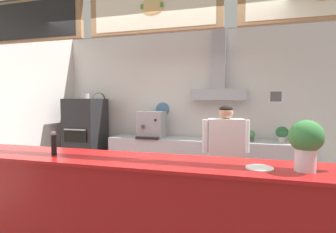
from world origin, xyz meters
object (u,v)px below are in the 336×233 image
object	(u,v)px
shop_worker	(225,161)
espresso_machine	(151,125)
basil_vase	(306,143)
potted_rosemary	(251,135)
potted_sage	(232,132)
condiment_plate	(260,168)
pizza_oven	(86,141)
pepper_grinder	(54,143)
potted_thyme	(282,133)

from	to	relation	value
shop_worker	espresso_machine	size ratio (longest dim) A/B	3.19
basil_vase	potted_rosemary	bearing A→B (deg)	97.16
shop_worker	espresso_machine	distance (m)	1.80
potted_sage	condiment_plate	distance (m)	2.39
shop_worker	condiment_plate	bearing A→B (deg)	92.45
espresso_machine	potted_sage	xyz separation A→B (m)	(1.45, 0.03, -0.10)
basil_vase	condiment_plate	bearing A→B (deg)	-176.55
pizza_oven	pepper_grinder	bearing A→B (deg)	-63.67
potted_thyme	condiment_plate	distance (m)	2.46
pepper_grinder	shop_worker	bearing A→B (deg)	38.40
pizza_oven	potted_rosemary	distance (m)	3.09
potted_sage	potted_rosemary	bearing A→B (deg)	-0.76
basil_vase	potted_thyme	bearing A→B (deg)	85.27
pizza_oven	shop_worker	bearing A→B (deg)	-19.69
basil_vase	pepper_grinder	bearing A→B (deg)	-179.37
espresso_machine	potted_sage	world-z (taller)	espresso_machine
pizza_oven	espresso_machine	bearing A→B (deg)	4.71
pizza_oven	potted_rosemary	xyz separation A→B (m)	(3.08, 0.13, 0.20)
shop_worker	potted_sage	world-z (taller)	shop_worker
pizza_oven	basil_vase	xyz separation A→B (m)	(3.37, -2.22, 0.47)
potted_thyme	espresso_machine	bearing A→B (deg)	-178.58
potted_thyme	basil_vase	xyz separation A→B (m)	(-0.20, -2.38, 0.22)
espresso_machine	potted_rosemary	distance (m)	1.77
pizza_oven	pepper_grinder	xyz separation A→B (m)	(1.11, -2.25, 0.37)
potted_rosemary	potted_sage	bearing A→B (deg)	179.24
potted_thyme	pepper_grinder	xyz separation A→B (m)	(-2.46, -2.41, 0.11)
pepper_grinder	potted_rosemary	bearing A→B (deg)	50.41
shop_worker	espresso_machine	bearing A→B (deg)	-49.59
potted_rosemary	condiment_plate	distance (m)	2.37
shop_worker	pepper_grinder	distance (m)	2.08
shop_worker	condiment_plate	world-z (taller)	shop_worker
shop_worker	potted_thyme	size ratio (longest dim) A/B	6.05
pepper_grinder	basil_vase	bearing A→B (deg)	0.63
pepper_grinder	potted_sage	bearing A→B (deg)	55.17
espresso_machine	potted_rosemary	world-z (taller)	espresso_machine
espresso_machine	potted_thyme	distance (m)	2.26
potted_thyme	pepper_grinder	distance (m)	3.45
espresso_machine	potted_thyme	size ratio (longest dim) A/B	1.90
condiment_plate	espresso_machine	bearing A→B (deg)	126.27
pizza_oven	condiment_plate	distance (m)	3.79
pizza_oven	espresso_machine	xyz separation A→B (m)	(1.32, 0.11, 0.34)
shop_worker	basil_vase	xyz separation A→B (m)	(0.66, -1.25, 0.47)
potted_sage	condiment_plate	xyz separation A→B (m)	(0.27, -2.38, 0.01)
espresso_machine	potted_thyme	xyz separation A→B (m)	(2.25, 0.06, -0.09)
espresso_machine	pepper_grinder	world-z (taller)	espresso_machine
pizza_oven	condiment_plate	xyz separation A→B (m)	(3.04, -2.24, 0.25)
potted_sage	basil_vase	size ratio (longest dim) A/B	0.65
potted_thyme	condiment_plate	bearing A→B (deg)	-102.40
potted_sage	potted_rosemary	xyz separation A→B (m)	(0.31, -0.00, -0.04)
espresso_machine	basil_vase	bearing A→B (deg)	-48.57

